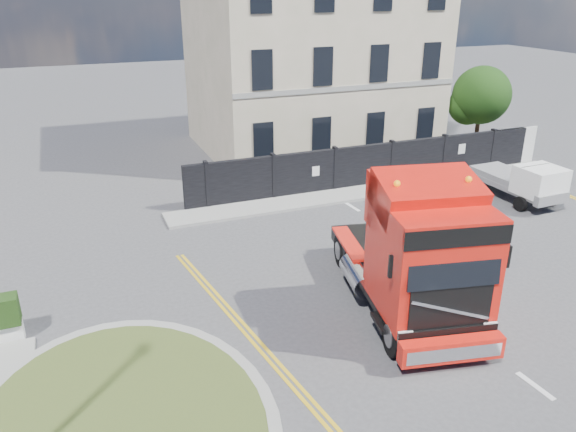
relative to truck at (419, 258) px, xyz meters
name	(u,v)px	position (x,y,z in m)	size (l,w,h in m)	color
ground	(346,300)	(-1.34, 1.57, -1.91)	(120.00, 120.00, 0.00)	#424244
traffic_island	(120,428)	(-8.34, -1.43, -1.83)	(6.80, 6.80, 0.17)	gray
hoarding_fence	(383,164)	(5.21, 10.57, -0.91)	(18.80, 0.25, 2.00)	black
georgian_building	(309,45)	(4.66, 18.07, 3.86)	(12.30, 10.30, 12.80)	beige
tree	(478,98)	(13.04, 13.67, 1.14)	(3.20, 3.20, 4.80)	#382619
pavement_far	(381,190)	(4.66, 9.67, -1.85)	(20.00, 1.60, 0.12)	gray
truck	(419,258)	(0.00, 0.00, 0.00)	(4.05, 7.50, 4.26)	black
flatbed_pickup	(530,183)	(9.71, 5.85, -0.94)	(1.94, 4.39, 1.81)	slate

